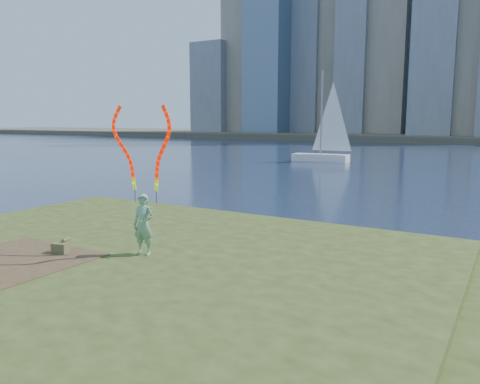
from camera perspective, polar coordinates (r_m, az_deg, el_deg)
The scene contains 7 objects.
ground at distance 12.83m, azimuth -7.87°, elevation -9.54°, with size 320.00×320.00×0.00m, color #1A2741.
grassy_knoll at distance 11.13m, azimuth -15.43°, elevation -10.83°, with size 20.00×18.00×0.80m.
dirt_patch at distance 12.13m, azimuth -25.95°, elevation -7.45°, with size 3.20×3.00×0.02m, color #47331E.
far_shore at distance 104.81m, azimuth 26.77°, elevation 5.97°, with size 320.00×40.00×1.20m, color #494435.
woman_with_ribbons at distance 11.34m, azimuth -11.67°, elevation -0.38°, with size 1.97×0.50×3.88m.
canvas_bag at distance 12.25m, azimuth -21.01°, elevation -6.34°, with size 0.42×0.47×0.35m.
sailboat at distance 46.53m, azimuth 10.16°, elevation 5.53°, with size 5.80×2.07×8.74m.
Camera 1 is at (7.67, -9.47, 4.01)m, focal length 35.00 mm.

